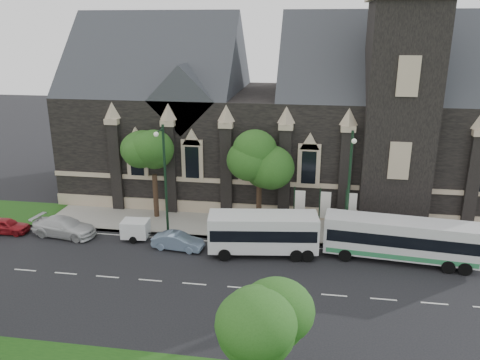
% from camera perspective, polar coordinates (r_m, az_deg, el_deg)
% --- Properties ---
extents(ground, '(160.00, 160.00, 0.00)m').
position_cam_1_polar(ground, '(32.03, -5.49, -12.26)').
color(ground, black).
rests_on(ground, ground).
extents(sidewalk, '(80.00, 5.00, 0.15)m').
position_cam_1_polar(sidewalk, '(40.27, -2.19, -5.45)').
color(sidewalk, gray).
rests_on(sidewalk, ground).
extents(museum, '(40.00, 17.70, 29.90)m').
position_cam_1_polar(museum, '(46.25, 6.20, 8.03)').
color(museum, black).
rests_on(museum, ground).
extents(tree_park_east, '(3.40, 3.40, 6.28)m').
position_cam_1_polar(tree_park_east, '(20.88, 4.78, -15.42)').
color(tree_park_east, black).
rests_on(tree_park_east, ground).
extents(tree_walk_right, '(4.08, 4.08, 7.80)m').
position_cam_1_polar(tree_walk_right, '(39.04, 2.68, 2.72)').
color(tree_walk_right, black).
rests_on(tree_walk_right, ground).
extents(tree_walk_left, '(3.91, 3.91, 7.64)m').
position_cam_1_polar(tree_walk_left, '(40.96, -9.96, 3.08)').
color(tree_walk_left, black).
rests_on(tree_walk_left, ground).
extents(street_lamp_near, '(0.36, 1.88, 9.00)m').
position_cam_1_polar(street_lamp_near, '(35.68, 12.92, -0.40)').
color(street_lamp_near, black).
rests_on(street_lamp_near, ground).
extents(street_lamp_mid, '(0.36, 1.88, 9.00)m').
position_cam_1_polar(street_lamp_mid, '(37.29, -9.04, 0.64)').
color(street_lamp_mid, black).
rests_on(street_lamp_mid, ground).
extents(banner_flag_left, '(0.90, 0.10, 4.00)m').
position_cam_1_polar(banner_flag_left, '(38.29, 6.91, -3.12)').
color(banner_flag_left, black).
rests_on(banner_flag_left, ground).
extents(banner_flag_center, '(0.90, 0.10, 4.00)m').
position_cam_1_polar(banner_flag_center, '(38.30, 9.91, -3.26)').
color(banner_flag_center, black).
rests_on(banner_flag_center, ground).
extents(banner_flag_right, '(0.90, 0.10, 4.00)m').
position_cam_1_polar(banner_flag_right, '(38.41, 12.89, -3.39)').
color(banner_flag_right, black).
rests_on(banner_flag_right, ground).
extents(tour_coach, '(10.75, 3.37, 3.09)m').
position_cam_1_polar(tour_coach, '(35.88, 18.64, -6.68)').
color(tour_coach, silver).
rests_on(tour_coach, ground).
extents(shuttle_bus, '(8.18, 3.64, 3.05)m').
position_cam_1_polar(shuttle_bus, '(35.05, 2.79, -6.16)').
color(shuttle_bus, silver).
rests_on(shuttle_bus, ground).
extents(box_trailer, '(3.00, 1.76, 1.58)m').
position_cam_1_polar(box_trailer, '(38.48, -12.38, -5.71)').
color(box_trailer, silver).
rests_on(box_trailer, ground).
extents(sedan, '(3.98, 1.72, 1.27)m').
position_cam_1_polar(sedan, '(36.43, -7.44, -7.27)').
color(sedan, '#7F99B7').
rests_on(sedan, ground).
extents(car_far_red, '(3.80, 1.68, 1.27)m').
position_cam_1_polar(car_far_red, '(43.19, -26.21, -4.92)').
color(car_far_red, maroon).
rests_on(car_far_red, ground).
extents(car_far_white, '(5.44, 2.76, 1.51)m').
position_cam_1_polar(car_far_white, '(40.78, -20.25, -5.27)').
color(car_far_white, silver).
rests_on(car_far_white, ground).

